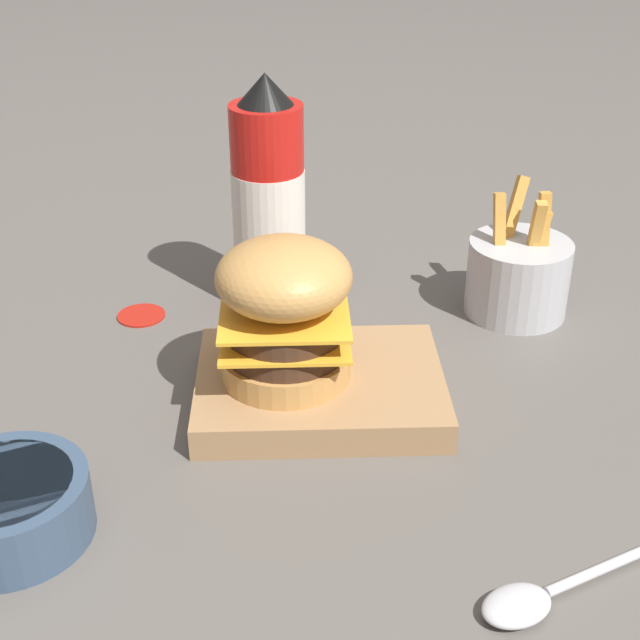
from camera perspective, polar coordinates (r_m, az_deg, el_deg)
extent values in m
plane|color=#5B5651|center=(0.70, -0.27, -7.32)|extent=(6.00, 6.00, 0.00)
cube|color=#A37A51|center=(0.74, 0.00, -4.31)|extent=(0.20, 0.15, 0.03)
cylinder|color=tan|center=(0.72, -2.21, -2.73)|extent=(0.11, 0.11, 0.02)
cylinder|color=#422819|center=(0.71, -2.24, -1.44)|extent=(0.10, 0.10, 0.02)
cube|color=gold|center=(0.71, -2.26, -0.78)|extent=(0.10, 0.10, 0.00)
cylinder|color=#422819|center=(0.70, -2.27, -0.11)|extent=(0.10, 0.10, 0.02)
cube|color=gold|center=(0.70, -2.29, 0.57)|extent=(0.10, 0.10, 0.00)
ellipsoid|color=tan|center=(0.68, -2.34, 2.78)|extent=(0.11, 0.11, 0.06)
cylinder|color=red|center=(0.85, -3.31, 7.14)|extent=(0.07, 0.07, 0.20)
cylinder|color=white|center=(0.85, -3.30, 6.90)|extent=(0.07, 0.07, 0.08)
cone|color=black|center=(0.82, -3.54, 14.56)|extent=(0.05, 0.05, 0.03)
cylinder|color=#B7B7BC|center=(0.88, 12.54, 2.66)|extent=(0.10, 0.10, 0.07)
cube|color=gold|center=(0.88, 12.14, 6.24)|extent=(0.03, 0.04, 0.08)
cube|color=gold|center=(0.86, 11.41, 5.43)|extent=(0.01, 0.03, 0.08)
cube|color=gold|center=(0.86, 14.08, 5.37)|extent=(0.01, 0.02, 0.08)
cube|color=gold|center=(0.86, 13.57, 5.19)|extent=(0.01, 0.02, 0.08)
cube|color=gold|center=(0.86, 13.70, 4.86)|extent=(0.02, 0.01, 0.06)
cylinder|color=#384C66|center=(0.64, -19.37, -11.27)|extent=(0.11, 0.11, 0.04)
cylinder|color=#669356|center=(0.63, -19.66, -9.92)|extent=(0.09, 0.09, 0.01)
cylinder|color=silver|center=(0.63, 19.27, -14.08)|extent=(0.13, 0.06, 0.01)
ellipsoid|color=silver|center=(0.58, 12.46, -17.43)|extent=(0.06, 0.05, 0.01)
cylinder|color=#B21E14|center=(0.88, -11.37, 0.34)|extent=(0.05, 0.05, 0.00)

